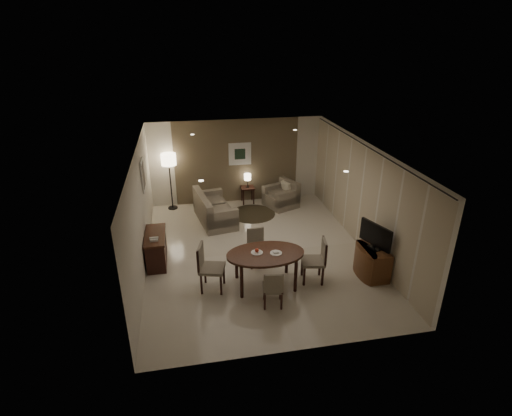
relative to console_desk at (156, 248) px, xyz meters
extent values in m
cube|color=beige|center=(2.49, 0.00, -0.38)|extent=(5.50, 7.00, 0.00)
cube|color=white|center=(2.49, 0.00, 2.33)|extent=(5.50, 7.00, 0.00)
cube|color=brown|center=(2.49, 3.50, 0.98)|extent=(5.50, 0.00, 2.70)
cube|color=silver|center=(-0.26, 0.00, 0.98)|extent=(0.00, 7.00, 2.70)
cube|color=silver|center=(5.24, 0.00, 0.98)|extent=(0.00, 7.00, 2.70)
cube|color=brown|center=(2.49, 3.48, 0.98)|extent=(3.96, 0.03, 2.70)
cylinder|color=black|center=(5.17, 0.00, 2.27)|extent=(0.03, 6.80, 0.03)
cube|color=silver|center=(2.59, 3.46, 1.23)|extent=(0.72, 0.03, 0.72)
cube|color=black|center=(2.59, 3.44, 1.23)|extent=(0.34, 0.01, 0.34)
cube|color=silver|center=(-0.23, 1.20, 1.48)|extent=(0.03, 0.60, 0.80)
cube|color=gray|center=(-0.21, 1.20, 1.48)|extent=(0.01, 0.46, 0.64)
cylinder|color=white|center=(1.09, -1.80, 2.31)|extent=(0.10, 0.10, 0.01)
cylinder|color=white|center=(3.89, -1.80, 2.31)|extent=(0.10, 0.10, 0.01)
cylinder|color=white|center=(1.09, 1.80, 2.31)|extent=(0.10, 0.10, 0.01)
cylinder|color=white|center=(3.89, 1.80, 2.31)|extent=(0.10, 0.10, 0.01)
cylinder|color=white|center=(2.21, -1.37, 0.43)|extent=(0.26, 0.26, 0.02)
cylinder|color=white|center=(2.61, -1.47, 0.43)|extent=(0.26, 0.26, 0.02)
sphere|color=#B62914|center=(2.21, -1.37, 0.48)|extent=(0.09, 0.09, 0.09)
cube|color=white|center=(2.61, -1.47, 0.45)|extent=(0.12, 0.08, 0.03)
cylinder|color=#3E3522|center=(2.79, 2.32, -0.37)|extent=(1.38, 1.38, 0.01)
camera|label=1|loc=(0.79, -8.70, 4.81)|focal=28.00mm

